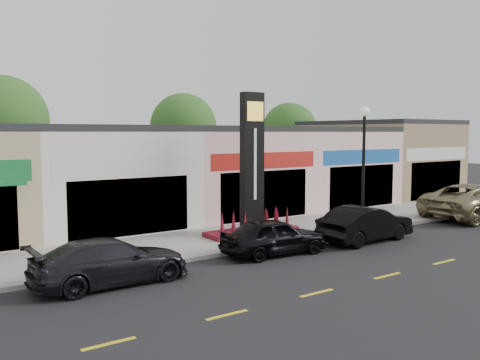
{
  "coord_description": "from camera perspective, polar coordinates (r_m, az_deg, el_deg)",
  "views": [
    {
      "loc": [
        -9.63,
        -13.14,
        4.48
      ],
      "look_at": [
        2.24,
        4.0,
        2.52
      ],
      "focal_mm": 38.0,
      "sensor_mm": 36.0,
      "label": 1
    }
  ],
  "objects": [
    {
      "name": "car_black_sedan",
      "position": [
        18.74,
        3.82,
        -6.32
      ],
      "size": [
        1.94,
        4.13,
        1.37
      ],
      "primitive_type": "imported",
      "rotation": [
        0.0,
        0.0,
        1.49
      ],
      "color": "black",
      "rests_on": "ground"
    },
    {
      "name": "tree_rear_east",
      "position": [
        42.76,
        5.56,
        5.55
      ],
      "size": [
        4.6,
        4.6,
        6.94
      ],
      "color": "#382619",
      "rests_on": "ground"
    },
    {
      "name": "car_gold_suv",
      "position": [
        29.17,
        24.99,
        -2.17
      ],
      "size": [
        3.13,
        6.57,
        1.81
      ],
      "primitive_type": "imported",
      "rotation": [
        0.0,
        0.0,
        1.55
      ],
      "color": "#8C8159",
      "rests_on": "ground"
    },
    {
      "name": "shop_cream",
      "position": [
        26.0,
        -16.38,
        0.57
      ],
      "size": [
        7.0,
        10.01,
        4.8
      ],
      "color": "beige",
      "rests_on": "ground"
    },
    {
      "name": "shop_pink_e",
      "position": [
        33.16,
        7.24,
        1.74
      ],
      "size": [
        7.0,
        10.01,
        4.8
      ],
      "color": "beige",
      "rests_on": "ground"
    },
    {
      "name": "car_black_conv",
      "position": [
        21.56,
        13.94,
        -4.79
      ],
      "size": [
        1.79,
        4.53,
        1.47
      ],
      "primitive_type": "imported",
      "rotation": [
        0.0,
        0.0,
        1.62
      ],
      "color": "black",
      "rests_on": "ground"
    },
    {
      "name": "sidewalk",
      "position": [
        20.45,
        -5.77,
        -7.09
      ],
      "size": [
        52.0,
        4.3,
        0.15
      ],
      "primitive_type": "cube",
      "color": "gray",
      "rests_on": "ground"
    },
    {
      "name": "curb",
      "position": [
        18.56,
        -2.37,
        -8.36
      ],
      "size": [
        52.0,
        0.2,
        0.15
      ],
      "primitive_type": "cube",
      "color": "gray",
      "rests_on": "ground"
    },
    {
      "name": "shop_pink_w",
      "position": [
        28.97,
        -3.12,
        1.25
      ],
      "size": [
        7.0,
        10.01,
        4.8
      ],
      "color": "beige",
      "rests_on": "ground"
    },
    {
      "name": "car_dark_sedan",
      "position": [
        15.66,
        -14.3,
        -8.83
      ],
      "size": [
        2.0,
        4.74,
        1.36
      ],
      "primitive_type": "imported",
      "rotation": [
        0.0,
        0.0,
        1.59
      ],
      "color": "black",
      "rests_on": "ground"
    },
    {
      "name": "tree_rear_west",
      "position": [
        33.13,
        -25.07,
        6.15
      ],
      "size": [
        5.2,
        5.2,
        7.83
      ],
      "color": "#382619",
      "rests_on": "ground"
    },
    {
      "name": "pylon_sign",
      "position": [
        21.56,
        1.36,
        -0.49
      ],
      "size": [
        4.2,
        1.3,
        6.0
      ],
      "color": "maroon",
      "rests_on": "sidewalk"
    },
    {
      "name": "tree_rear_mid",
      "position": [
        37.1,
        -6.37,
        5.97
      ],
      "size": [
        4.8,
        4.8,
        7.29
      ],
      "color": "#382619",
      "rests_on": "ground"
    },
    {
      "name": "shop_tan",
      "position": [
        38.18,
        15.08,
        2.44
      ],
      "size": [
        7.0,
        10.01,
        5.3
      ],
      "color": "#7E6249",
      "rests_on": "ground"
    },
    {
      "name": "ground",
      "position": [
        16.9,
        1.5,
        -10.0
      ],
      "size": [
        120.0,
        120.0,
        0.0
      ],
      "primitive_type": "plane",
      "color": "black",
      "rests_on": "ground"
    },
    {
      "name": "lamp_east_near",
      "position": [
        23.59,
        13.72,
        2.79
      ],
      "size": [
        0.44,
        0.44,
        5.47
      ],
      "color": "black",
      "rests_on": "sidewalk"
    }
  ]
}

